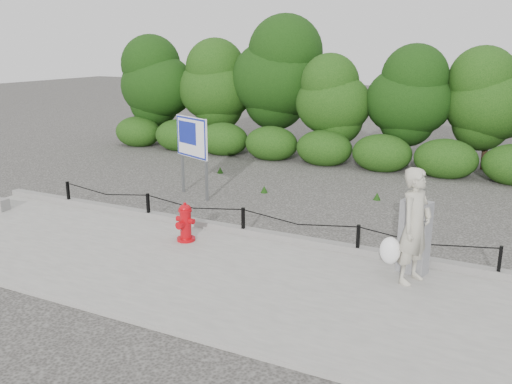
{
  "coord_description": "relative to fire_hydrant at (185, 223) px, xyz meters",
  "views": [
    {
      "loc": [
        5.14,
        -9.62,
        4.01
      ],
      "look_at": [
        0.2,
        0.2,
        1.0
      ],
      "focal_mm": 38.0,
      "sensor_mm": 36.0,
      "label": 1
    }
  ],
  "objects": [
    {
      "name": "advertising_sign",
      "position": [
        -1.87,
        3.17,
        1.06
      ],
      "size": [
        1.26,
        0.59,
        2.16
      ],
      "rotation": [
        0.0,
        0.0,
        -0.4
      ],
      "color": "slate",
      "rests_on": "ground"
    },
    {
      "name": "pedestrian",
      "position": [
        4.54,
        0.06,
        0.58
      ],
      "size": [
        0.87,
        0.84,
        1.99
      ],
      "rotation": [
        0.0,
        0.0,
        1.24
      ],
      "color": "#AEA995",
      "rests_on": "sidewalk"
    },
    {
      "name": "sidewalk",
      "position": [
        0.89,
        -1.15,
        -0.43
      ],
      "size": [
        14.0,
        4.0,
        0.08
      ],
      "primitive_type": "cube",
      "color": "gray",
      "rests_on": "ground"
    },
    {
      "name": "chain_barrier",
      "position": [
        0.89,
        0.85,
        -0.01
      ],
      "size": [
        10.06,
        0.06,
        0.6
      ],
      "color": "black",
      "rests_on": "sidewalk"
    },
    {
      "name": "curb",
      "position": [
        0.89,
        0.9,
        -0.32
      ],
      "size": [
        14.0,
        0.22,
        0.14
      ],
      "primitive_type": "cube",
      "color": "slate",
      "rests_on": "sidewalk"
    },
    {
      "name": "ground",
      "position": [
        0.89,
        0.85,
        -0.47
      ],
      "size": [
        90.0,
        90.0,
        0.0
      ],
      "primitive_type": "plane",
      "color": "#2D2B28",
      "rests_on": "ground"
    },
    {
      "name": "treeline",
      "position": [
        0.65,
        9.84,
        2.08
      ],
      "size": [
        20.41,
        3.76,
        4.96
      ],
      "color": "black",
      "rests_on": "ground"
    },
    {
      "name": "utility_cabinet",
      "position": [
        4.5,
        0.48,
        0.27
      ],
      "size": [
        0.56,
        0.42,
        1.46
      ],
      "rotation": [
        0.0,
        0.0,
        -0.25
      ],
      "color": "gray",
      "rests_on": "sidewalk"
    },
    {
      "name": "fire_hydrant",
      "position": [
        0.0,
        0.0,
        0.0
      ],
      "size": [
        0.43,
        0.45,
        0.82
      ],
      "rotation": [
        0.0,
        0.0,
        -0.08
      ],
      "color": "#B4060E",
      "rests_on": "sidewalk"
    }
  ]
}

